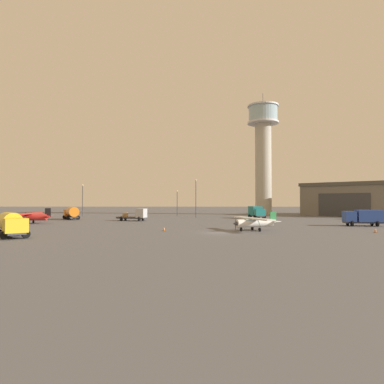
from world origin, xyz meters
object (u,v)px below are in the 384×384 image
object	(u,v)px
control_tower	(263,147)
traffic_cone_near_right	(164,229)
airplane_red	(30,216)
truck_box_blue	(364,217)
traffic_cone_near_left	(375,230)
truck_flatbed_silver	(136,215)
truck_fuel_tanker_orange	(72,213)
light_post_east	(83,198)
light_post_north	(177,200)
truck_box_teal	(256,212)
car_white	(355,216)
airplane_white	(255,222)
light_post_west	(196,195)
truck_fuel_tanker_yellow	(11,224)

from	to	relation	value
control_tower	traffic_cone_near_right	xyz separation A→B (m)	(-26.59, -59.65, -21.74)
control_tower	airplane_red	distance (m)	73.19
truck_box_blue	traffic_cone_near_left	bearing A→B (deg)	75.19
airplane_red	truck_box_blue	size ratio (longest dim) A/B	1.54
truck_flatbed_silver	truck_fuel_tanker_orange	xyz separation A→B (m)	(-16.32, 4.85, 0.34)
light_post_east	traffic_cone_near_left	bearing A→B (deg)	-38.35
airplane_red	truck_box_blue	xyz separation A→B (m)	(61.99, -4.99, 0.21)
truck_box_blue	light_post_north	distance (m)	52.16
airplane_red	truck_box_teal	size ratio (longest dim) A/B	1.67
airplane_red	truck_flatbed_silver	bearing A→B (deg)	-158.11
traffic_cone_near_left	truck_box_blue	bearing A→B (deg)	70.04
control_tower	truck_flatbed_silver	size ratio (longest dim) A/B	5.74
truck_fuel_tanker_orange	truck_box_blue	distance (m)	62.28
airplane_red	truck_box_teal	bearing A→B (deg)	-161.10
car_white	airplane_white	bearing A→B (deg)	-87.37
light_post_west	traffic_cone_near_right	distance (m)	40.15
airplane_red	light_post_west	xyz separation A→B (m)	(32.16, 24.50, 4.53)
truck_flatbed_silver	light_post_west	size ratio (longest dim) A/B	0.68
light_post_north	light_post_west	bearing A→B (deg)	-57.70
truck_fuel_tanker_yellow	car_white	bearing A→B (deg)	82.27
traffic_cone_near_left	truck_fuel_tanker_yellow	bearing A→B (deg)	-171.69
truck_box_blue	car_white	size ratio (longest dim) A/B	1.63
airplane_red	truck_box_teal	xyz separation A→B (m)	(47.51, 20.08, 0.27)
truck_flatbed_silver	truck_box_blue	size ratio (longest dim) A/B	1.04
car_white	light_post_east	distance (m)	71.12
traffic_cone_near_right	airplane_white	bearing A→B (deg)	0.42
truck_box_blue	truck_box_teal	xyz separation A→B (m)	(-14.48, 25.07, 0.06)
light_post_east	control_tower	bearing A→B (deg)	17.17
control_tower	traffic_cone_near_right	bearing A→B (deg)	-114.03
truck_flatbed_silver	traffic_cone_near_left	xyz separation A→B (m)	(38.55, -26.40, -0.95)
control_tower	car_white	world-z (taller)	control_tower
truck_flatbed_silver	truck_fuel_tanker_yellow	distance (m)	34.60
car_white	light_post_east	xyz separation A→B (m)	(-69.95, 11.99, 4.61)
light_post_east	traffic_cone_near_right	distance (m)	51.15
truck_flatbed_silver	truck_fuel_tanker_orange	world-z (taller)	truck_fuel_tanker_orange
control_tower	traffic_cone_near_left	world-z (taller)	control_tower
light_post_north	traffic_cone_near_left	distance (m)	59.29
light_post_west	light_post_north	distance (m)	10.45
truck_box_blue	light_post_north	world-z (taller)	light_post_north
light_post_west	truck_flatbed_silver	bearing A→B (deg)	-130.75
airplane_white	truck_box_teal	size ratio (longest dim) A/B	1.54
truck_flatbed_silver	truck_box_teal	xyz separation A→B (m)	(28.50, 10.85, 0.36)
truck_fuel_tanker_yellow	light_post_north	size ratio (longest dim) A/B	0.79
airplane_red	truck_fuel_tanker_orange	world-z (taller)	truck_fuel_tanker_orange
truck_box_teal	light_post_north	xyz separation A→B (m)	(-20.88, 13.17, 2.86)
airplane_white	airplane_red	distance (m)	43.75
truck_fuel_tanker_orange	light_post_west	world-z (taller)	light_post_west
light_post_west	light_post_north	bearing A→B (deg)	122.30
airplane_white	truck_fuel_tanker_orange	bearing A→B (deg)	-58.12
airplane_red	light_post_east	world-z (taller)	light_post_east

